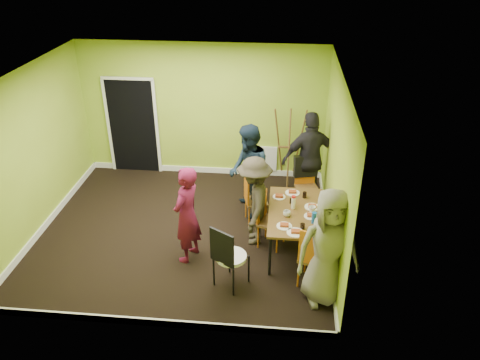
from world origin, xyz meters
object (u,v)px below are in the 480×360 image
at_px(dining_table, 297,214).
at_px(person_standing, 187,215).
at_px(chair_left_far, 252,197).
at_px(chair_bentwood, 228,255).
at_px(blue_bottle, 314,218).
at_px(orange_bottle, 293,201).
at_px(chair_front_end, 314,255).
at_px(person_left_near, 254,201).
at_px(thermos, 293,203).
at_px(person_left_far, 249,172).
at_px(chair_left_near, 267,217).
at_px(chair_back_end, 306,172).
at_px(person_back_end, 310,159).
at_px(easel, 289,146).
at_px(person_front_end, 328,248).

xyz_separation_m(dining_table, person_standing, (-1.70, -0.38, 0.12)).
height_order(chair_left_far, chair_bentwood, chair_bentwood).
distance_m(blue_bottle, orange_bottle, 0.64).
distance_m(chair_front_end, blue_bottle, 0.63).
distance_m(orange_bottle, person_left_near, 0.64).
bearing_deg(thermos, person_left_far, 129.60).
bearing_deg(person_left_near, chair_left_near, 69.83).
bearing_deg(person_standing, chair_back_end, 152.60).
bearing_deg(chair_bentwood, chair_front_end, 37.41).
distance_m(chair_left_far, blue_bottle, 1.51).
height_order(blue_bottle, person_left_near, person_left_near).
height_order(dining_table, person_back_end, person_back_end).
xyz_separation_m(chair_left_far, person_back_end, (1.02, 0.80, 0.41)).
bearing_deg(chair_back_end, thermos, 65.82).
bearing_deg(dining_table, chair_left_near, 166.45).
xyz_separation_m(chair_back_end, person_left_far, (-1.03, -0.37, 0.15)).
xyz_separation_m(thermos, blue_bottle, (0.31, -0.40, -0.00)).
height_order(person_standing, person_left_far, person_left_far).
bearing_deg(person_left_near, easel, 164.05).
distance_m(thermos, person_standing, 1.71).
relative_size(chair_back_end, person_left_far, 0.59).
bearing_deg(person_back_end, person_left_far, 7.61).
distance_m(blue_bottle, person_standing, 1.96).
height_order(chair_back_end, chair_front_end, chair_front_end).
distance_m(dining_table, chair_front_end, 0.93).
distance_m(blue_bottle, person_front_end, 0.83).
height_order(thermos, person_back_end, person_back_end).
xyz_separation_m(chair_bentwood, easel, (0.85, 3.37, 0.22)).
bearing_deg(person_left_far, chair_left_near, 5.68).
distance_m(dining_table, person_back_end, 1.60).
bearing_deg(chair_front_end, person_front_end, -37.96).
bearing_deg(blue_bottle, person_back_end, 89.98).
distance_m(chair_bentwood, person_standing, 0.98).
height_order(dining_table, orange_bottle, orange_bottle).
height_order(orange_bottle, person_left_far, person_left_far).
relative_size(chair_front_end, thermos, 5.33).
xyz_separation_m(dining_table, blue_bottle, (0.25, -0.31, 0.15)).
bearing_deg(chair_left_near, chair_bentwood, -5.09).
bearing_deg(blue_bottle, orange_bottle, 119.14).
distance_m(orange_bottle, person_back_end, 1.35).
distance_m(dining_table, person_front_end, 1.21).
bearing_deg(easel, chair_back_end, -71.56).
bearing_deg(easel, thermos, -88.02).
xyz_separation_m(chair_left_near, orange_bottle, (0.41, 0.13, 0.25)).
distance_m(chair_back_end, blue_bottle, 1.73).
height_order(dining_table, chair_left_far, chair_left_far).
xyz_separation_m(chair_left_far, person_left_far, (-0.09, 0.29, 0.36)).
bearing_deg(chair_bentwood, person_back_end, 96.09).
bearing_deg(thermos, easel, 91.98).
bearing_deg(thermos, chair_back_end, 79.79).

